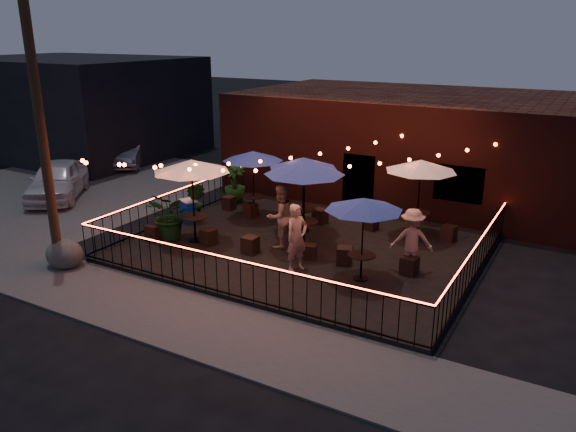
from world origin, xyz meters
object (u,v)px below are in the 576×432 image
Objects in this scene: cafe_table_1 at (253,157)px; cafe_table_5 at (421,167)px; cafe_table_3 at (303,164)px; boulder at (65,254)px; utility_pole at (40,126)px; cafe_table_0 at (191,167)px; cafe_table_2 at (304,169)px; cafe_table_4 at (364,205)px; cooler at (189,211)px.

cafe_table_5 is (5.57, 0.89, 0.12)m from cafe_table_1.
cafe_table_3 reaches higher than cafe_table_1.
boulder is (-7.90, -7.03, -1.99)m from cafe_table_5.
utility_pole is 4.23m from cafe_table_0.
cafe_table_2 is 1.27× the size of cafe_table_4.
utility_pole is 8.61m from cafe_table_4.
cafe_table_3 is 4.36m from cooler.
cooler is at bearing -163.45° from cafe_table_3.
utility_pole reaches higher than cooler.
cafe_table_1 reaches higher than boulder.
cafe_table_2 is at bearing 151.19° from cafe_table_4.
utility_pole is at bearing -140.35° from cafe_table_2.
utility_pole reaches higher than cafe_table_4.
utility_pole is 2.66× the size of cafe_table_0.
cafe_table_0 is at bearing 56.27° from boulder.
cafe_table_4 is at bearing -28.81° from cafe_table_2.
boulder is (0.14, 0.10, -3.61)m from utility_pole.
cafe_table_0 is 3.88× the size of cooler.
cafe_table_4 is 8.44m from boulder.
cafe_table_0 is 1.15× the size of cafe_table_3.
utility_pole is 10.87m from cafe_table_5.
cafe_table_1 is at bearing 149.93° from cafe_table_4.
cafe_table_2 is at bearing 39.65° from utility_pole.
utility_pole is at bearing -138.45° from cafe_table_5.
cafe_table_0 reaches higher than boulder.
cafe_table_0 is 2.70m from cooler.
utility_pole is at bearing -157.95° from cafe_table_4.
cafe_table_1 is 0.82× the size of cafe_table_2.
cafe_table_2 is 1.23× the size of cafe_table_5.
cafe_table_3 is at bearing 50.47° from utility_pole.
utility_pole is 7.58m from cafe_table_3.
cafe_table_5 is 3.15× the size of cooler.
cafe_table_3 reaches higher than cooler.
cafe_table_4 is (7.80, 3.16, -1.83)m from utility_pole.
cafe_table_5 is at bearing 45.11° from cafe_table_2.
cafe_table_5 is (2.64, 2.65, -0.16)m from cafe_table_2.
boulder is (-7.66, -3.06, -1.78)m from cafe_table_4.
cafe_table_0 is 5.56m from cafe_table_4.
cafe_table_0 is at bearing -20.84° from cooler.
cafe_table_0 is 6.97m from cafe_table_5.
cafe_table_3 is at bearing 44.87° from cafe_table_0.
cafe_table_1 is 0.95× the size of cafe_table_3.
utility_pole is 3.28× the size of cafe_table_5.
cafe_table_0 reaches higher than cafe_table_3.
cafe_table_1 is at bearing 85.58° from cafe_table_0.
cafe_table_2 is 2.76m from cafe_table_4.
cafe_table_1 is at bearing 148.93° from cafe_table_2.
cafe_table_3 is 3.62m from cafe_table_5.
boulder is (-2.34, -6.14, -1.87)m from cafe_table_1.
cafe_table_3 is at bearing 50.83° from boulder.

